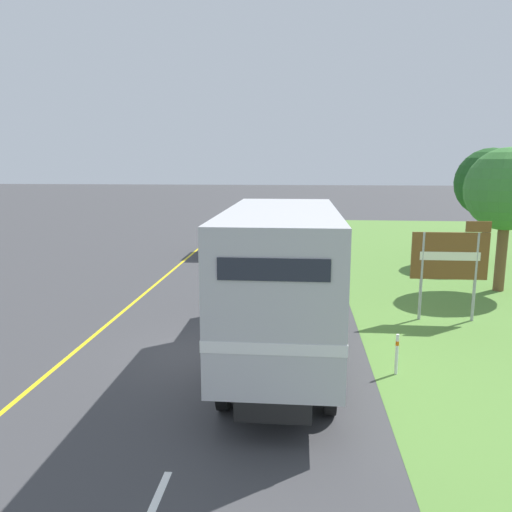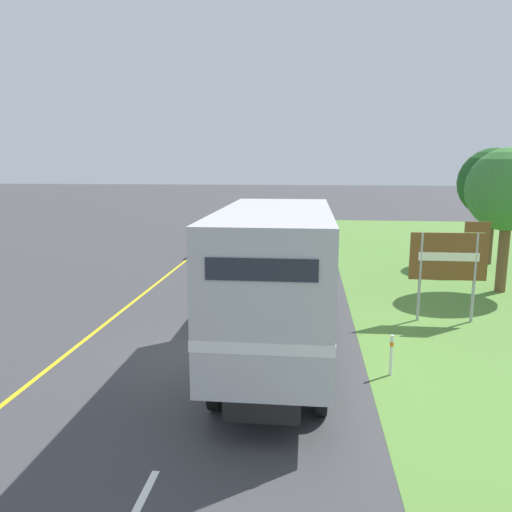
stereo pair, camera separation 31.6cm
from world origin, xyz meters
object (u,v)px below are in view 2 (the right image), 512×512
highway_sign (450,259)px  delineator_post (391,354)px  horse_trailer_truck (277,278)px  roadside_tree_mid (494,183)px  lead_car_white (227,237)px  roadside_tree_near (509,190)px

highway_sign → delineator_post: (-2.30, -4.21, -1.43)m
horse_trailer_truck → highway_sign: 6.15m
highway_sign → roadside_tree_mid: (4.32, 9.29, 1.87)m
roadside_tree_mid → delineator_post: 15.39m
lead_car_white → roadside_tree_mid: roadside_tree_mid is taller
roadside_tree_near → lead_car_white: bearing=148.9°
lead_car_white → roadside_tree_near: (11.46, -6.92, 2.87)m
horse_trailer_truck → delineator_post: (2.63, -0.54, -1.57)m
highway_sign → roadside_tree_near: roadside_tree_near is taller
horse_trailer_truck → roadside_tree_mid: bearing=54.5°
horse_trailer_truck → lead_car_white: bearing=103.8°
horse_trailer_truck → roadside_tree_near: roadside_tree_near is taller
highway_sign → roadside_tree_near: 5.23m
horse_trailer_truck → highway_sign: size_ratio=2.78×
roadside_tree_near → roadside_tree_mid: bearing=76.0°
roadside_tree_mid → delineator_post: roadside_tree_mid is taller
lead_car_white → delineator_post: lead_car_white is taller
horse_trailer_truck → lead_car_white: (-3.56, 14.49, -1.18)m
roadside_tree_mid → delineator_post: bearing=-116.1°
lead_car_white → roadside_tree_mid: 13.22m
roadside_tree_near → roadside_tree_mid: (1.34, 5.39, 0.04)m
highway_sign → roadside_tree_mid: roadside_tree_mid is taller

